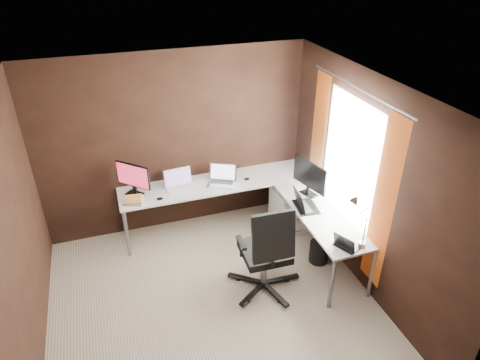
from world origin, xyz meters
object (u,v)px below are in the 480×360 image
(laptop_black_small, at_px, (346,244))
(laptop_black_big, at_px, (304,204))
(drawer_pedestal, at_px, (289,209))
(monitor_left, at_px, (133,177))
(monitor_right, at_px, (310,176))
(laptop_white, at_px, (180,184))
(book_stack, at_px, (133,200))
(wastebasket, at_px, (319,252))
(office_chair, at_px, (265,266))
(laptop_silver, at_px, (222,179))
(desk_lamp, at_px, (358,216))

(laptop_black_small, bearing_deg, laptop_black_big, -19.23)
(drawer_pedestal, xyz_separation_m, laptop_black_big, (-0.10, -0.60, 0.48))
(monitor_left, bearing_deg, monitor_right, 24.97)
(laptop_white, distance_m, book_stack, 0.66)
(laptop_black_small, height_order, wastebasket, laptop_black_small)
(laptop_white, xyz_separation_m, office_chair, (0.68, -1.44, -0.43))
(laptop_white, xyz_separation_m, laptop_black_big, (1.36, -0.98, -0.00))
(laptop_black_small, bearing_deg, office_chair, 37.43)
(laptop_silver, bearing_deg, wastebasket, -23.15)
(monitor_left, relative_size, monitor_right, 0.77)
(desk_lamp, bearing_deg, monitor_left, 122.04)
(monitor_right, relative_size, laptop_white, 1.45)
(monitor_right, height_order, office_chair, monitor_right)
(office_chair, bearing_deg, book_stack, 138.31)
(laptop_black_small, relative_size, wastebasket, 1.10)
(laptop_black_small, xyz_separation_m, desk_lamp, (0.11, 0.02, 0.33))
(office_chair, bearing_deg, desk_lamp, -21.28)
(monitor_left, height_order, laptop_white, monitor_left)
(drawer_pedestal, bearing_deg, desk_lamp, -85.97)
(book_stack, bearing_deg, wastebasket, -24.97)
(drawer_pedestal, height_order, book_stack, book_stack)
(monitor_right, distance_m, office_chair, 1.30)
(laptop_black_big, bearing_deg, wastebasket, -133.80)
(laptop_black_big, height_order, desk_lamp, desk_lamp)
(book_stack, bearing_deg, laptop_black_small, -38.43)
(laptop_white, height_order, desk_lamp, desk_lamp)
(laptop_silver, height_order, wastebasket, laptop_silver)
(office_chair, xyz_separation_m, wastebasket, (0.85, 0.25, -0.21))
(laptop_white, relative_size, laptop_black_big, 1.01)
(monitor_left, distance_m, laptop_silver, 1.19)
(wastebasket, bearing_deg, book_stack, 155.03)
(drawer_pedestal, xyz_separation_m, laptop_white, (-1.46, 0.38, 0.48))
(drawer_pedestal, bearing_deg, laptop_white, 165.33)
(laptop_black_small, height_order, book_stack, laptop_black_small)
(monitor_left, xyz_separation_m, wastebasket, (2.12, -1.21, -0.83))
(monitor_right, distance_m, laptop_black_small, 1.14)
(monitor_right, relative_size, laptop_black_small, 1.81)
(book_stack, relative_size, desk_lamp, 0.47)
(book_stack, bearing_deg, laptop_silver, 5.90)
(laptop_black_small, relative_size, book_stack, 1.13)
(laptop_silver, height_order, laptop_black_small, laptop_silver)
(laptop_white, distance_m, desk_lamp, 2.42)
(monitor_left, relative_size, office_chair, 0.36)
(monitor_right, bearing_deg, office_chair, 114.39)
(drawer_pedestal, distance_m, wastebasket, 0.83)
(monitor_right, height_order, laptop_white, monitor_right)
(laptop_silver, xyz_separation_m, laptop_black_small, (0.87, -1.78, -0.01))
(laptop_white, height_order, laptop_black_big, laptop_white)
(laptop_silver, distance_m, laptop_black_big, 1.21)
(drawer_pedestal, relative_size, laptop_white, 1.52)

